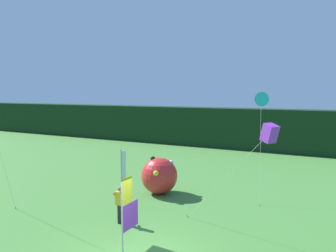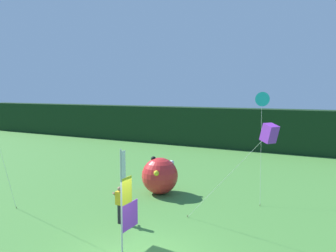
# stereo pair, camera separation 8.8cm
# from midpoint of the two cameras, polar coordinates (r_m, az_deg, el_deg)

# --- Properties ---
(distant_treeline) EXTENTS (80.00, 2.40, 3.96)m
(distant_treeline) POSITION_cam_midpoint_polar(r_m,az_deg,el_deg) (32.92, 17.15, -0.66)
(distant_treeline) COLOR black
(distant_treeline) RESTS_ON ground
(banner_flag) EXTENTS (0.06, 1.03, 3.64)m
(banner_flag) POSITION_cam_midpoint_polar(r_m,az_deg,el_deg) (12.13, -7.28, -12.60)
(banner_flag) COLOR #B7B7BC
(banner_flag) RESTS_ON ground
(person_mid_field) EXTENTS (0.55, 0.48, 1.60)m
(person_mid_field) POSITION_cam_midpoint_polar(r_m,az_deg,el_deg) (14.65, -8.39, -13.02)
(person_mid_field) COLOR black
(person_mid_field) RESTS_ON ground
(inflatable_balloon) EXTENTS (1.99, 2.01, 2.06)m
(inflatable_balloon) POSITION_cam_midpoint_polar(r_m,az_deg,el_deg) (18.46, -1.63, -8.49)
(inflatable_balloon) COLOR red
(inflatable_balloon) RESTS_ON ground
(kite_cyan_delta_0) EXTENTS (0.92, 2.32, 5.58)m
(kite_cyan_delta_0) POSITION_cam_midpoint_polar(r_m,az_deg,el_deg) (18.56, 15.49, 4.42)
(kite_cyan_delta_0) COLOR brown
(kite_cyan_delta_0) RESTS_ON ground
(kite_purple_box_2) EXTENTS (4.09, 1.76, 4.51)m
(kite_purple_box_2) POSITION_cam_midpoint_polar(r_m,az_deg,el_deg) (12.04, 16.70, -1.26)
(kite_purple_box_2) COLOR brown
(kite_purple_box_2) RESTS_ON ground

